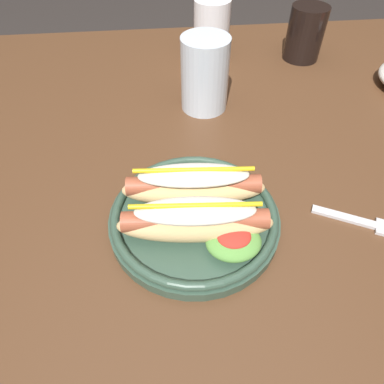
% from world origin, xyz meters
% --- Properties ---
extents(ground_plane, '(8.00, 8.00, 0.00)m').
position_xyz_m(ground_plane, '(0.00, 0.00, 0.00)').
color(ground_plane, '#2D2826').
extents(dining_table, '(1.45, 0.91, 0.74)m').
position_xyz_m(dining_table, '(0.00, 0.00, 0.65)').
color(dining_table, '#51331E').
rests_on(dining_table, ground_plane).
extents(hot_dog_plate, '(0.23, 0.23, 0.08)m').
position_xyz_m(hot_dog_plate, '(-0.07, -0.20, 0.77)').
color(hot_dog_plate, '#334C3D').
rests_on(hot_dog_plate, dining_table).
extents(fork, '(0.12, 0.07, 0.00)m').
position_xyz_m(fork, '(0.16, -0.22, 0.74)').
color(fork, silver).
rests_on(fork, dining_table).
extents(soda_cup, '(0.08, 0.08, 0.11)m').
position_xyz_m(soda_cup, '(0.22, 0.26, 0.80)').
color(soda_cup, black).
rests_on(soda_cup, dining_table).
extents(water_cup, '(0.09, 0.09, 0.13)m').
position_xyz_m(water_cup, '(-0.03, 0.08, 0.81)').
color(water_cup, silver).
rests_on(water_cup, dining_table).
extents(extra_cup, '(0.08, 0.08, 0.13)m').
position_xyz_m(extra_cup, '(0.02, 0.28, 0.80)').
color(extra_cup, white).
rests_on(extra_cup, dining_table).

